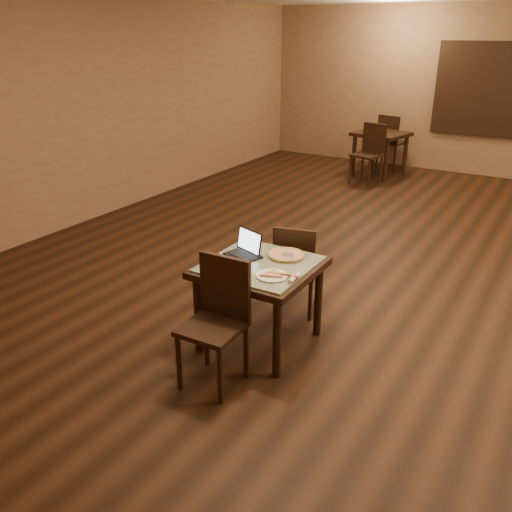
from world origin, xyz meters
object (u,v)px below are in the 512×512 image
Objects in this scene: chair_main_near at (218,314)px; other_table_b_chair_near at (370,150)px; tiled_table at (260,274)px; other_table_b at (381,140)px; chair_main_far at (296,265)px; laptop at (246,249)px; pizza_pan at (286,256)px; other_table_b_chair_far at (390,139)px.

chair_main_near is 0.97× the size of other_table_b_chair_near.
tiled_table is 6.34m from other_table_b.
laptop is (-0.22, -0.53, 0.30)m from chair_main_far.
chair_main_far is 5.73m from other_table_b.
tiled_table is 0.92× the size of chair_main_near.
tiled_table is at bearing -116.57° from pizza_pan.
laptop is at bearing -156.04° from pizza_pan.
tiled_table is 0.62m from chair_main_near.
other_table_b_chair_far is at bearing 116.20° from laptop.
laptop is at bearing -68.66° from other_table_b_chair_near.
other_table_b is 0.98× the size of other_table_b_chair_far.
other_table_b_chair_near reaches higher than tiled_table.
pizza_pan is 5.53m from other_table_b_chair_near.
other_table_b_chair_far reaches higher than pizza_pan.
chair_main_near is 2.93× the size of pizza_pan.
chair_main_far is 0.88× the size of other_table_b_chair_near.
tiled_table is 1.02× the size of chair_main_far.
chair_main_far is 0.88× the size of other_table_b_chair_far.
tiled_table is at bearing -7.98° from laptop.
tiled_table is at bearing -67.75° from other_table_b.
pizza_pan is at bearing 79.69° from chair_main_near.
other_table_b_chair_near is 1.00× the size of other_table_b_chair_far.
laptop reaches higher than other_table_b.
chair_main_near is 0.97× the size of other_table_b_chair_far.
chair_main_near reaches higher than laptop.
tiled_table is 0.64m from chair_main_far.
tiled_table is at bearing -66.85° from other_table_b_chair_near.
laptop reaches higher than tiled_table.
pizza_pan is at bearing 112.85° from other_table_b_chair_far.
other_table_b_chair_far reaches higher than chair_main_far.
other_table_b_chair_near reaches higher than chair_main_near.
other_table_b_chair_near is 1.21m from other_table_b_chair_far.
other_table_b_chair_far is at bearing 100.99° from pizza_pan.
pizza_pan is at bearing 89.70° from chair_main_far.
pizza_pan is 6.13m from other_table_b.
chair_main_near reaches higher than pizza_pan.
other_table_b_chair_near is (-1.12, 6.24, 0.02)m from chair_main_near.
laptop is 6.81m from other_table_b_chair_far.
chair_main_near is 1.00× the size of other_table_b.
other_table_b_chair_far is (-0.96, 6.74, -0.23)m from laptop.
laptop reaches higher than pizza_pan.
laptop is (-0.20, 0.10, 0.16)m from tiled_table.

